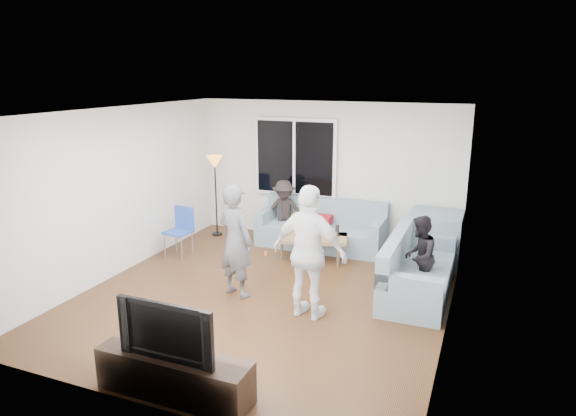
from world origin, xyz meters
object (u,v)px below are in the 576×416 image
at_px(sofa_back_section, 321,224).
at_px(sofa_right_section, 419,266).
at_px(floor_lamp, 216,196).
at_px(side_chair, 178,233).
at_px(player_left, 235,241).
at_px(spectator_right, 419,256).
at_px(coffee_table, 314,247).
at_px(television, 171,327).
at_px(player_right, 309,253).
at_px(spectator_back, 284,211).
at_px(tv_console, 174,375).

distance_m(sofa_back_section, sofa_right_section, 2.42).
bearing_deg(sofa_back_section, floor_lamp, -177.94).
bearing_deg(side_chair, player_left, -24.22).
bearing_deg(spectator_right, coffee_table, -109.86).
bearing_deg(television, player_left, 102.92).
xyz_separation_m(floor_lamp, spectator_right, (4.07, -1.40, -0.19)).
bearing_deg(side_chair, floor_lamp, 97.64).
height_order(coffee_table, spectator_right, spectator_right).
distance_m(sofa_right_section, player_left, 2.64).
bearing_deg(side_chair, sofa_back_section, 41.09).
bearing_deg(coffee_table, television, -90.22).
relative_size(floor_lamp, player_left, 0.96).
bearing_deg(television, player_right, 72.63).
relative_size(sofa_back_section, coffee_table, 2.09).
distance_m(spectator_back, television, 4.87).
relative_size(player_right, spectator_right, 1.50).
bearing_deg(spectator_right, player_left, -63.57).
bearing_deg(tv_console, coffee_table, 89.78).
height_order(side_chair, television, television).
relative_size(floor_lamp, spectator_right, 1.33).
relative_size(spectator_right, television, 1.14).
bearing_deg(player_right, tv_console, 81.21).
relative_size(sofa_back_section, floor_lamp, 1.47).
bearing_deg(side_chair, coffee_table, 26.89).
xyz_separation_m(sofa_back_section, sofa_right_section, (1.95, -1.43, 0.00)).
xyz_separation_m(floor_lamp, player_left, (1.66, -2.36, 0.03)).
bearing_deg(tv_console, spectator_back, 99.67).
bearing_deg(coffee_table, player_left, -106.99).
bearing_deg(floor_lamp, sofa_back_section, 2.06).
bearing_deg(side_chair, television, -49.24).
xyz_separation_m(sofa_back_section, spectator_right, (1.95, -1.48, 0.16)).
height_order(coffee_table, television, television).
relative_size(sofa_right_section, tv_console, 1.25).
distance_m(floor_lamp, player_right, 3.86).
relative_size(player_left, player_right, 0.93).
relative_size(spectator_right, spectator_back, 1.00).
height_order(sofa_back_section, tv_console, sofa_back_section).
height_order(sofa_right_section, floor_lamp, floor_lamp).
bearing_deg(sofa_right_section, side_chair, 89.56).
height_order(sofa_right_section, side_chair, side_chair).
distance_m(side_chair, television, 4.04).
distance_m(floor_lamp, tv_console, 5.21).
height_order(spectator_back, television, spectator_back).
bearing_deg(player_left, sofa_right_section, -139.92).
xyz_separation_m(spectator_right, television, (-1.87, -3.29, 0.15)).
xyz_separation_m(side_chair, tv_console, (2.20, -3.37, -0.21)).
xyz_separation_m(coffee_table, spectator_right, (1.86, -0.85, 0.39)).
relative_size(sofa_right_section, player_left, 1.23).
bearing_deg(floor_lamp, side_chair, -90.00).
height_order(sofa_back_section, sofa_right_section, same).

